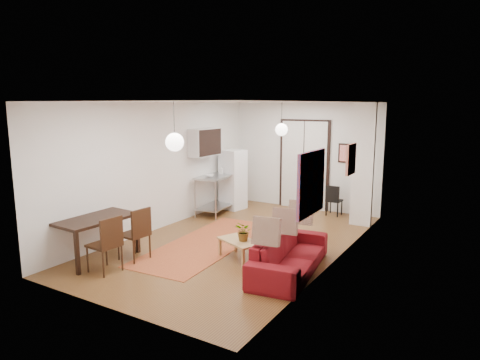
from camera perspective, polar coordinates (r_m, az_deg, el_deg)
The scene contains 27 objects.
floor at distance 9.10m, azimuth -0.19°, elevation -8.21°, with size 7.00×7.00×0.00m, color brown.
ceiling at distance 8.64m, azimuth -0.20°, elevation 10.37°, with size 4.20×7.00×0.02m, color silver.
wall_back at distance 11.86m, azimuth 8.63°, elevation 3.16°, with size 4.20×0.02×2.90m, color white.
wall_front at distance 6.10m, azimuth -17.55°, elevation -3.75°, with size 4.20×0.02×2.90m, color white.
wall_left at distance 10.00m, azimuth -10.54°, elevation 1.82°, with size 0.02×7.00×2.90m, color white.
wall_right at distance 7.89m, azimuth 12.96°, elevation -0.46°, with size 0.02×7.00×2.90m, color white.
double_doors at distance 11.85m, azimuth 8.51°, elevation 1.94°, with size 1.44×0.06×2.50m, color white.
stub_partition at distance 10.38m, azimuth 16.07°, elevation 1.90°, with size 0.50×0.10×2.90m, color white.
wall_cabinet at distance 11.00m, azimuth -4.71°, elevation 5.06°, with size 0.35×1.00×0.70m, color silver.
painting_popart at distance 6.70m, azimuth 9.47°, elevation -0.44°, with size 0.05×1.00×1.00m, color red.
painting_abstract at distance 8.60m, azimuth 14.57°, elevation 2.70°, with size 0.05×0.50×0.60m, color #EFE0C7.
poster_back at distance 11.43m, azimuth 13.93°, elevation 3.48°, with size 0.40×0.03×0.50m, color red.
print_left at distance 11.48m, azimuth -3.87°, elevation 5.54°, with size 0.03×0.44×0.54m, color #935E3D.
pendant_back at distance 10.42m, azimuth 5.56°, elevation 6.71°, with size 0.30×0.30×0.80m.
pendant_front at distance 7.04m, azimuth -8.71°, elevation 5.02°, with size 0.30×0.30×0.80m.
kilim_rug at distance 9.03m, azimuth -4.33°, elevation -8.36°, with size 1.42×3.78×0.01m, color #AC582B.
sofa at distance 7.49m, azimuth 6.65°, elevation -9.78°, with size 2.19×0.86×0.64m, color maroon.
coffee_table at distance 8.02m, azimuth -0.09°, elevation -8.35°, with size 0.95×0.75×0.37m.
potted_plant at distance 7.90m, azimuth 0.53°, elevation -6.89°, with size 0.33×0.28×0.36m, color #397132.
kitchen_counter at distance 11.26m, azimuth -3.20°, elevation -1.08°, with size 0.84×1.41×1.02m.
bowl at distance 10.96m, azimuth -4.12°, elevation 0.57°, with size 0.24×0.24×0.06m, color silver.
soap_bottle at distance 11.39m, azimuth -2.53°, elevation 1.34°, with size 0.10×0.10×0.21m, color teal.
fridge at distance 11.73m, azimuth -0.94°, elevation 0.07°, with size 0.58×0.58×1.63m, color white.
dining_table at distance 8.36m, azimuth -18.68°, elevation -5.34°, with size 0.91×1.49×0.80m.
dining_chair_near at distance 8.26m, azimuth -13.52°, elevation -6.25°, with size 0.50×0.69×0.99m.
dining_chair_far at distance 7.80m, azimuth -17.15°, elevation -7.39°, with size 0.50×0.69×0.99m.
black_side_chair at distance 11.42m, azimuth 12.59°, elevation -2.26°, with size 0.38×0.38×0.80m.
Camera 1 is at (4.48, -7.39, 2.86)m, focal length 32.00 mm.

